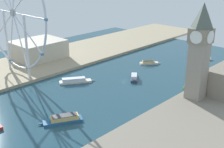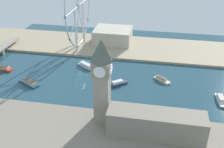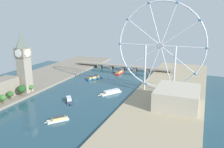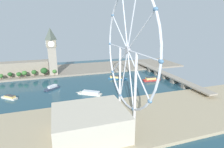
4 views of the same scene
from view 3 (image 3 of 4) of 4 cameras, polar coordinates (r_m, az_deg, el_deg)
name	(u,v)px [view 3 (image 3 of 4)]	position (r m, az deg, el deg)	size (l,w,h in m)	color
ground_plane	(77,100)	(298.63, -8.69, -6.26)	(382.29, 382.29, 0.00)	#234756
riverbank_left	(13,88)	(362.27, -23.29, -3.30)	(90.00, 520.00, 3.00)	gray
riverbank_right	(160,112)	(262.73, 11.85, -9.07)	(90.00, 520.00, 3.00)	tan
clock_tower	(24,62)	(325.99, -21.01, 2.87)	(16.76, 16.76, 80.13)	gray
tree_row_embankment	(9,95)	(305.51, -24.06, -4.77)	(12.79, 89.11, 14.47)	#513823
ferris_wheel	(161,46)	(309.51, 11.90, 6.72)	(117.56, 3.20, 119.85)	silver
riverside_hall	(177,97)	(274.94, 15.81, -5.52)	(47.31, 56.88, 21.18)	#BCB29E
river_bridge	(123,67)	(447.30, 2.71, 1.86)	(194.29, 12.66, 9.11)	gray
tour_boat_0	(58,119)	(244.94, -13.24, -10.85)	(19.62, 22.07, 4.77)	beige
tour_boat_1	(111,92)	(315.89, -0.28, -4.48)	(24.48, 33.10, 5.02)	beige
tour_boat_2	(119,72)	(419.95, 1.83, 0.44)	(9.59, 32.43, 6.24)	#B22D28
tour_boat_3	(94,78)	(386.49, -4.49, -0.90)	(21.18, 32.35, 5.40)	#235684
tour_boat_5	(69,100)	(292.51, -10.57, -6.34)	(19.58, 22.76, 5.47)	#2D384C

